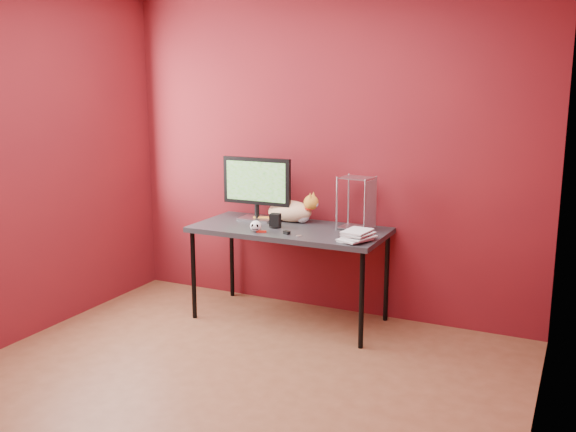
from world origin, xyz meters
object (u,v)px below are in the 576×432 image
at_px(desk, 290,234).
at_px(book_stack, 350,177).
at_px(cat, 291,211).
at_px(skull_mug, 256,226).
at_px(speaker, 275,221).
at_px(monitor, 257,186).

xyz_separation_m(desk, book_stack, (0.54, -0.16, 0.50)).
relative_size(cat, book_stack, 0.60).
xyz_separation_m(skull_mug, book_stack, (0.71, 0.09, 0.41)).
bearing_deg(speaker, cat, 77.29).
height_order(desk, cat, cat).
xyz_separation_m(monitor, cat, (0.27, 0.07, -0.20)).
bearing_deg(speaker, monitor, 136.39).
relative_size(skull_mug, speaker, 0.85).
distance_m(cat, book_stack, 0.81).
bearing_deg(speaker, skull_mug, -117.71).
height_order(skull_mug, speaker, speaker).
height_order(monitor, book_stack, book_stack).
bearing_deg(cat, desk, -65.43).
distance_m(monitor, book_stack, 0.96).
bearing_deg(book_stack, monitor, 162.26).
relative_size(desk, skull_mug, 16.21).
distance_m(cat, skull_mug, 0.45).
bearing_deg(book_stack, skull_mug, -173.15).
bearing_deg(monitor, skull_mug, -63.87).
distance_m(desk, book_stack, 0.76).
bearing_deg(cat, speaker, -91.94).
bearing_deg(skull_mug, cat, 61.51).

